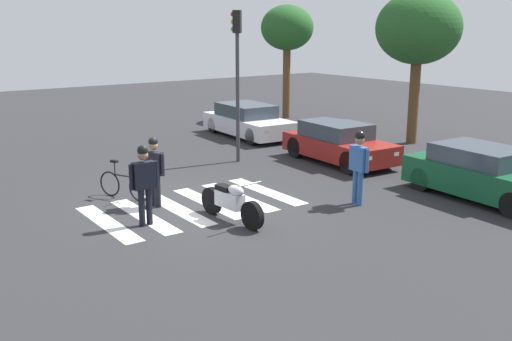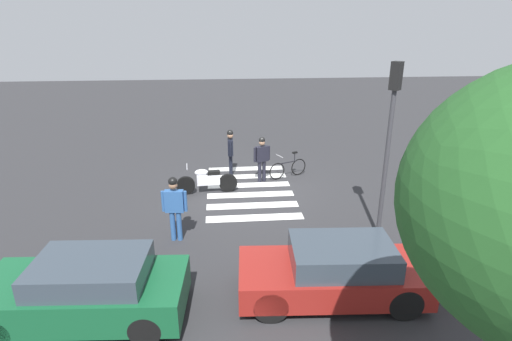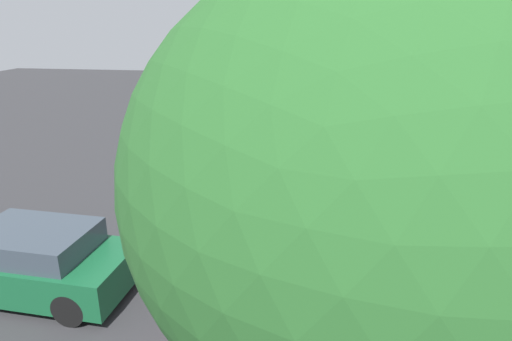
% 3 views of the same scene
% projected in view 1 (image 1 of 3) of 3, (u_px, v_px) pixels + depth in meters
% --- Properties ---
extents(ground_plane, '(60.00, 60.00, 0.00)m').
position_uv_depth(ground_plane, '(194.00, 206.00, 14.53)').
color(ground_plane, '#2B2B2D').
extents(police_motorcycle, '(2.15, 0.62, 1.04)m').
position_uv_depth(police_motorcycle, '(231.00, 202.00, 13.30)').
color(police_motorcycle, black).
rests_on(police_motorcycle, ground_plane).
extents(leaning_bicycle, '(1.54, 0.75, 1.00)m').
position_uv_depth(leaning_bicycle, '(124.00, 185.00, 15.05)').
color(leaning_bicycle, black).
rests_on(leaning_bicycle, ground_plane).
extents(officer_on_foot, '(0.63, 0.35, 1.76)m').
position_uv_depth(officer_on_foot, '(154.00, 167.00, 14.26)').
color(officer_on_foot, black).
rests_on(officer_on_foot, ground_plane).
extents(officer_by_motorcycle, '(0.24, 0.69, 1.85)m').
position_uv_depth(officer_by_motorcycle, '(144.00, 179.00, 12.88)').
color(officer_by_motorcycle, black).
rests_on(officer_by_motorcycle, ground_plane).
extents(pedestrian_bystander, '(0.70, 0.25, 1.88)m').
position_uv_depth(pedestrian_bystander, '(359.00, 162.00, 14.39)').
color(pedestrian_bystander, '#2D5999').
rests_on(pedestrian_bystander, ground_plane).
extents(crosswalk_stripes, '(3.05, 4.95, 0.01)m').
position_uv_depth(crosswalk_stripes, '(194.00, 206.00, 14.53)').
color(crosswalk_stripes, silver).
rests_on(crosswalk_stripes, ground_plane).
extents(car_white_van, '(4.56, 2.08, 1.30)m').
position_uv_depth(car_white_van, '(248.00, 121.00, 23.46)').
color(car_white_van, black).
rests_on(car_white_van, ground_plane).
extents(car_maroon_wagon, '(4.13, 1.95, 1.31)m').
position_uv_depth(car_maroon_wagon, '(338.00, 143.00, 19.01)').
color(car_maroon_wagon, black).
rests_on(car_maroon_wagon, ground_plane).
extents(car_green_compact, '(4.17, 2.02, 1.35)m').
position_uv_depth(car_green_compact, '(484.00, 174.00, 15.04)').
color(car_green_compact, black).
rests_on(car_green_compact, ground_plane).
extents(traffic_light_pole, '(0.35, 0.34, 4.84)m').
position_uv_depth(traffic_light_pole, '(237.00, 63.00, 18.51)').
color(traffic_light_pole, '#38383D').
rests_on(traffic_light_pole, ground_plane).
extents(street_tree_near, '(2.47, 2.47, 5.32)m').
position_uv_depth(street_tree_near, '(287.00, 29.00, 27.29)').
color(street_tree_near, brown).
rests_on(street_tree_near, ground_plane).
extents(street_tree_mid, '(3.11, 3.11, 5.60)m').
position_uv_depth(street_tree_mid, '(418.00, 29.00, 21.26)').
color(street_tree_mid, brown).
rests_on(street_tree_mid, ground_plane).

